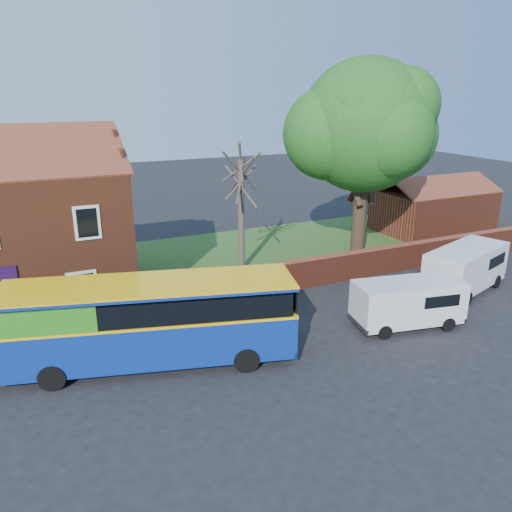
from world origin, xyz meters
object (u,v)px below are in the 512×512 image
bus (141,319)px  van_near (408,302)px  van_far (466,267)px  large_tree (364,130)px

bus → van_near: bus is taller
bus → van_far: (16.86, 0.36, -0.55)m
van_far → large_tree: size_ratio=0.48×
bus → van_far: bus is taller
van_far → large_tree: bearing=84.8°
van_near → bus: bearing=-177.8°
bus → large_tree: size_ratio=0.93×
van_far → van_near: bearing=-178.5°
bus → large_tree: 17.93m
bus → van_near: 11.49m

